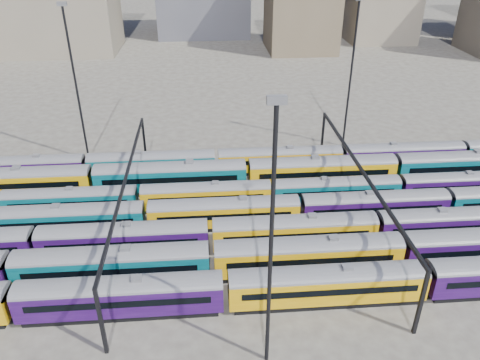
{
  "coord_description": "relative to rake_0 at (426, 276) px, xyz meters",
  "views": [
    {
      "loc": [
        -9.88,
        -51.78,
        35.81
      ],
      "look_at": [
        -5.13,
        7.22,
        3.0
      ],
      "focal_mm": 35.0,
      "sensor_mm": 36.0,
      "label": 1
    }
  ],
  "objects": [
    {
      "name": "mast_1",
      "position": [
        -43.0,
        37.0,
        11.21
      ],
      "size": [
        1.4,
        0.5,
        25.6
      ],
      "color": "black",
      "rests_on": "ground"
    },
    {
      "name": "rake_2",
      "position": [
        -22.77,
        10.0,
        -0.08
      ],
      "size": [
        124.19,
        3.03,
        5.1
      ],
      "color": "black",
      "rests_on": "ground"
    },
    {
      "name": "gantry_2",
      "position": [
        -3.0,
        15.0,
        4.03
      ],
      "size": [
        0.35,
        40.35,
        8.03
      ],
      "color": "black",
      "rests_on": "ground"
    },
    {
      "name": "rake_1",
      "position": [
        -0.75,
        5.0,
        0.07
      ],
      "size": [
        131.31,
        3.2,
        5.4
      ],
      "color": "black",
      "rests_on": "ground"
    },
    {
      "name": "ground",
      "position": [
        -13.0,
        15.0,
        -2.76
      ],
      "size": [
        500.0,
        500.0,
        0.0
      ],
      "primitive_type": "plane",
      "color": "#45413A",
      "rests_on": "ground"
    },
    {
      "name": "rake_5",
      "position": [
        -16.82,
        25.0,
        0.19
      ],
      "size": [
        136.58,
        3.33,
        5.62
      ],
      "color": "black",
      "rests_on": "ground"
    },
    {
      "name": "rake_6",
      "position": [
        -21.27,
        30.0,
        -0.14
      ],
      "size": [
        121.71,
        2.97,
        5.0
      ],
      "color": "black",
      "rests_on": "ground"
    },
    {
      "name": "rake_0",
      "position": [
        0.0,
        0.0,
        0.0
      ],
      "size": [
        127.94,
        3.12,
        5.26
      ],
      "color": "black",
      "rests_on": "ground"
    },
    {
      "name": "mast_3",
      "position": [
        2.0,
        39.0,
        11.21
      ],
      "size": [
        1.4,
        0.5,
        25.6
      ],
      "color": "black",
      "rests_on": "ground"
    },
    {
      "name": "rake_3",
      "position": [
        -0.54,
        15.0,
        -0.15
      ],
      "size": [
        141.41,
        2.95,
        4.97
      ],
      "color": "black",
      "rests_on": "ground"
    },
    {
      "name": "mast_2",
      "position": [
        -18.0,
        -7.0,
        11.21
      ],
      "size": [
        1.4,
        0.5,
        25.6
      ],
      "color": "black",
      "rests_on": "ground"
    },
    {
      "name": "rake_4",
      "position": [
        -13.76,
        20.0,
        -0.36
      ],
      "size": [
        111.62,
        2.72,
        4.57
      ],
      "color": "black",
      "rests_on": "ground"
    },
    {
      "name": "gantry_1",
      "position": [
        -33.0,
        15.0,
        4.03
      ],
      "size": [
        0.35,
        40.35,
        8.03
      ],
      "color": "black",
      "rests_on": "ground"
    }
  ]
}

